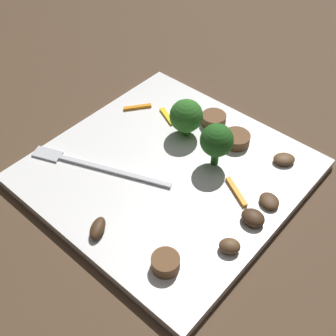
# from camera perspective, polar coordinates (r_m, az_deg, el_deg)

# --- Properties ---
(ground_plane) EXTENTS (1.40, 1.40, 0.00)m
(ground_plane) POSITION_cam_1_polar(r_m,az_deg,el_deg) (0.52, -0.00, -1.00)
(ground_plane) COLOR #4C3826
(plate) EXTENTS (0.29, 0.29, 0.01)m
(plate) POSITION_cam_1_polar(r_m,az_deg,el_deg) (0.52, -0.00, -0.51)
(plate) COLOR white
(plate) RESTS_ON ground_plane
(fork) EXTENTS (0.17, 0.08, 0.00)m
(fork) POSITION_cam_1_polar(r_m,az_deg,el_deg) (0.52, -10.44, 0.39)
(fork) COLOR silver
(fork) RESTS_ON plate
(broccoli_floret_0) EXTENTS (0.04, 0.04, 0.05)m
(broccoli_floret_0) POSITION_cam_1_polar(r_m,az_deg,el_deg) (0.54, 2.46, 6.97)
(broccoli_floret_0) COLOR #347525
(broccoli_floret_0) RESTS_ON plate
(broccoli_floret_1) EXTENTS (0.04, 0.04, 0.06)m
(broccoli_floret_1) POSITION_cam_1_polar(r_m,az_deg,el_deg) (0.50, 6.55, 3.65)
(broccoli_floret_1) COLOR #296420
(broccoli_floret_1) RESTS_ON plate
(sausage_slice_0) EXTENTS (0.05, 0.05, 0.01)m
(sausage_slice_0) POSITION_cam_1_polar(r_m,az_deg,el_deg) (0.55, 9.15, 3.85)
(sausage_slice_0) COLOR brown
(sausage_slice_0) RESTS_ON plate
(sausage_slice_1) EXTENTS (0.04, 0.04, 0.01)m
(sausage_slice_1) POSITION_cam_1_polar(r_m,az_deg,el_deg) (0.42, -0.34, -12.61)
(sausage_slice_1) COLOR brown
(sausage_slice_1) RESTS_ON plate
(sausage_slice_2) EXTENTS (0.04, 0.04, 0.01)m
(sausage_slice_2) POSITION_cam_1_polar(r_m,az_deg,el_deg) (0.57, 6.15, 6.50)
(sausage_slice_2) COLOR brown
(sausage_slice_2) RESTS_ON plate
(mushroom_0) EXTENTS (0.03, 0.02, 0.01)m
(mushroom_0) POSITION_cam_1_polar(r_m,az_deg,el_deg) (0.46, 11.37, -6.51)
(mushroom_0) COLOR #422B19
(mushroom_0) RESTS_ON plate
(mushroom_1) EXTENTS (0.03, 0.03, 0.01)m
(mushroom_1) POSITION_cam_1_polar(r_m,az_deg,el_deg) (0.44, 8.27, -10.31)
(mushroom_1) COLOR brown
(mushroom_1) RESTS_ON plate
(mushroom_2) EXTENTS (0.03, 0.03, 0.01)m
(mushroom_2) POSITION_cam_1_polar(r_m,az_deg,el_deg) (0.53, 15.31, 1.16)
(mushroom_2) COLOR brown
(mushroom_2) RESTS_ON plate
(mushroom_3) EXTENTS (0.03, 0.03, 0.01)m
(mushroom_3) POSITION_cam_1_polar(r_m,az_deg,el_deg) (0.49, 13.43, -4.32)
(mushroom_3) COLOR #4C331E
(mushroom_3) RESTS_ON plate
(mushroom_4) EXTENTS (0.03, 0.03, 0.01)m
(mushroom_4) POSITION_cam_1_polar(r_m,az_deg,el_deg) (0.45, -9.43, -7.96)
(mushroom_4) COLOR #422B19
(mushroom_4) RESTS_ON plate
(pepper_strip_0) EXTENTS (0.04, 0.02, 0.00)m
(pepper_strip_0) POSITION_cam_1_polar(r_m,az_deg,el_deg) (0.58, -0.10, 6.96)
(pepper_strip_0) COLOR yellow
(pepper_strip_0) RESTS_ON plate
(pepper_strip_1) EXTENTS (0.03, 0.03, 0.00)m
(pepper_strip_1) POSITION_cam_1_polar(r_m,az_deg,el_deg) (0.60, -4.11, 8.15)
(pepper_strip_1) COLOR orange
(pepper_strip_1) RESTS_ON plate
(pepper_strip_2) EXTENTS (0.04, 0.03, 0.00)m
(pepper_strip_2) POSITION_cam_1_polar(r_m,az_deg,el_deg) (0.49, 9.15, -3.15)
(pepper_strip_2) COLOR orange
(pepper_strip_2) RESTS_ON plate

